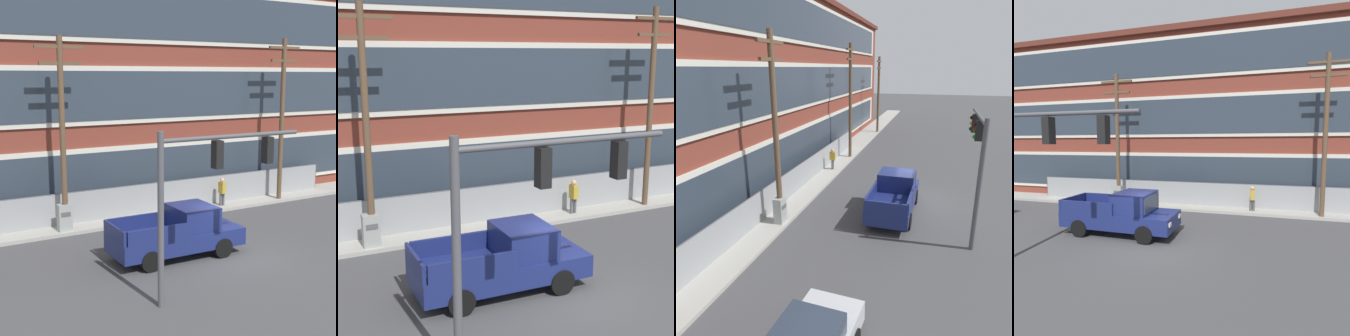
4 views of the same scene
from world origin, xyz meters
The scene contains 10 objects.
ground_plane centered at (0.00, 0.00, 0.00)m, with size 160.00×160.00×0.00m, color #424244.
sidewalk_building_side centered at (0.00, 6.91, 0.08)m, with size 80.00×2.18×0.16m, color #9E9B93.
brick_mill_building centered at (3.93, 12.18, 6.20)m, with size 46.50×8.96×12.38m.
chain_link_fence centered at (0.11, 7.15, 0.87)m, with size 23.37×0.06×1.71m.
traffic_signal_mast centered at (-3.04, -2.55, 3.95)m, with size 5.46×0.43×5.54m.
pickup_truck_navy centered at (-1.83, 1.10, 0.96)m, with size 5.46×2.22×2.03m.
utility_pole_near_corner centered at (-4.82, 6.21, 4.87)m, with size 2.22×0.26×8.88m.
utility_pole_midblock centered at (7.92, 6.16, 5.00)m, with size 2.11×0.26×9.17m.
electrical_cabinet centered at (-4.86, 6.20, 0.70)m, with size 0.62×0.44×1.40m.
pedestrian_near_cabinet centered at (4.10, 6.46, 0.97)m, with size 0.32×0.41×1.69m.
Camera 2 is at (-8.09, -12.20, 7.15)m, focal length 55.00 mm.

